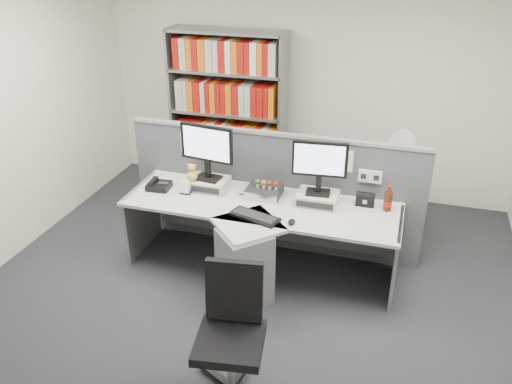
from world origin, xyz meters
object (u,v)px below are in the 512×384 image
(monitor_left, at_px, (207,148))
(shelving_unit, at_px, (228,115))
(desk, at_px, (254,239))
(desk_calendar, at_px, (185,189))
(keyboard, at_px, (255,217))
(mouse, at_px, (292,222))
(cola_bottle, at_px, (388,201))
(desk_phone, at_px, (158,185))
(filing_cabinet, at_px, (395,200))
(desk_fan, at_px, (402,145))
(office_chair, at_px, (232,329))
(monitor_right, at_px, (320,163))
(desktop_pc, at_px, (264,191))
(speaker, at_px, (365,200))

(monitor_left, relative_size, shelving_unit, 0.28)
(desk, height_order, desk_calendar, desk_calendar)
(monitor_left, bearing_deg, keyboard, -35.76)
(mouse, relative_size, cola_bottle, 0.40)
(desk_phone, bearing_deg, filing_cabinet, 27.42)
(shelving_unit, distance_m, filing_cabinet, 2.24)
(keyboard, relative_size, desk_fan, 1.03)
(office_chair, bearing_deg, monitor_right, 80.62)
(monitor_right, distance_m, office_chair, 1.80)
(keyboard, height_order, shelving_unit, shelving_unit)
(monitor_left, distance_m, desktop_pc, 0.69)
(desk_calendar, relative_size, desk_fan, 0.27)
(desk, xyz_separation_m, filing_cabinet, (1.20, 1.40, -0.11))
(desktop_pc, height_order, keyboard, desktop_pc)
(desk, distance_m, office_chair, 1.31)
(desktop_pc, xyz_separation_m, cola_bottle, (1.16, 0.04, 0.05))
(mouse, relative_size, filing_cabinet, 0.14)
(desk_fan, bearing_deg, shelving_unit, 167.93)
(office_chair, bearing_deg, speaker, 68.03)
(keyboard, bearing_deg, mouse, -0.65)
(desk, bearing_deg, mouse, -10.29)
(keyboard, distance_m, shelving_unit, 2.14)
(monitor_left, distance_m, desk_phone, 0.63)
(monitor_right, xyz_separation_m, keyboard, (-0.48, -0.45, -0.39))
(desk, distance_m, desk_phone, 1.13)
(keyboard, bearing_deg, desk_calendar, 161.39)
(desktop_pc, xyz_separation_m, office_chair, (0.25, -1.68, -0.24))
(desk, xyz_separation_m, desk_fan, (1.20, 1.40, 0.54))
(keyboard, xyz_separation_m, cola_bottle, (1.12, 0.49, 0.08))
(mouse, bearing_deg, shelving_unit, 123.41)
(monitor_right, height_order, desk_phone, monitor_right)
(shelving_unit, relative_size, filing_cabinet, 2.86)
(monitor_left, distance_m, desk_calendar, 0.45)
(monitor_right, bearing_deg, monitor_left, 179.99)
(cola_bottle, bearing_deg, monitor_left, -178.56)
(monitor_left, relative_size, office_chair, 0.57)
(keyboard, xyz_separation_m, desk_calendar, (-0.79, 0.27, 0.04))
(mouse, height_order, desk_calendar, desk_calendar)
(desk, height_order, office_chair, office_chair)
(desk_calendar, xyz_separation_m, office_chair, (0.99, -1.50, -0.25))
(speaker, distance_m, shelving_unit, 2.31)
(desk, bearing_deg, desktop_pc, 92.80)
(filing_cabinet, bearing_deg, desk_fan, -90.00)
(filing_cabinet, distance_m, desk_fan, 0.65)
(desk_phone, relative_size, desk_fan, 0.48)
(monitor_right, relative_size, speaker, 3.01)
(keyboard, distance_m, speaker, 1.06)
(monitor_left, distance_m, cola_bottle, 1.77)
(monitor_right, relative_size, desk_fan, 1.08)
(cola_bottle, bearing_deg, mouse, -147.71)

